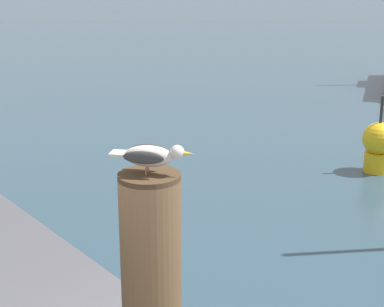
% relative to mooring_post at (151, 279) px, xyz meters
% --- Properties ---
extents(mooring_post, '(0.29, 0.29, 1.07)m').
position_rel_mooring_post_xyz_m(mooring_post, '(0.00, 0.00, 0.00)').
color(mooring_post, '#4C3823').
rests_on(mooring_post, harbor_quay).
extents(seagull, '(0.33, 0.29, 0.14)m').
position_rel_mooring_post_xyz_m(seagull, '(0.01, 0.00, 0.63)').
color(seagull, '#C67560').
rests_on(seagull, mooring_post).
extents(channel_buoy, '(0.56, 0.56, 1.33)m').
position_rel_mooring_post_xyz_m(channel_buoy, '(-3.79, 7.27, -1.51)').
color(channel_buoy, yellow).
rests_on(channel_buoy, ground_plane).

